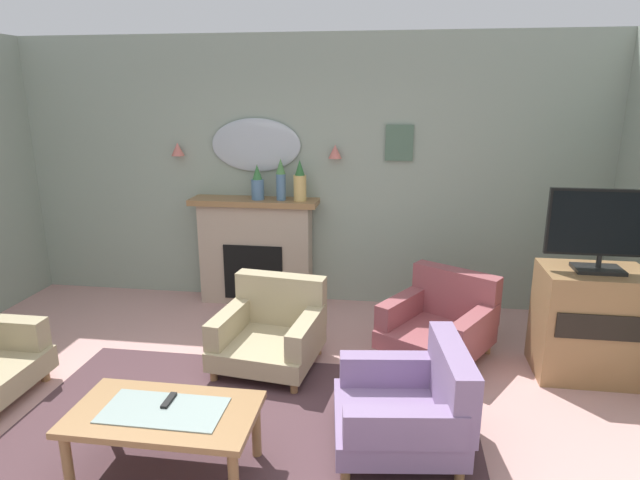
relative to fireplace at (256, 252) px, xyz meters
The scene contains 18 objects.
floor 2.84m from the fireplace, 79.48° to the right, with size 7.22×6.80×0.10m, color #C6938E.
wall_back 1.01m from the fireplace, 23.63° to the left, with size 7.22×0.10×2.83m, color #93A393.
patterned_rug 2.64m from the fireplace, 78.66° to the right, with size 3.20×2.40×0.01m, color #4C3338.
fireplace is the anchor object (origin of this frame).
mantel_vase_centre 0.75m from the fireplace, 29.53° to the right, with size 0.13×0.13×0.37m.
mantel_vase_right 0.86m from the fireplace, ahead, with size 0.10×0.10×0.43m.
mantel_vase_left 0.92m from the fireplace, ahead, with size 0.13×0.13×0.43m.
wall_mirror 1.15m from the fireplace, 90.00° to the left, with size 0.96×0.06×0.56m, color #B2BCC6.
wall_sconce_left 1.38m from the fireplace, behind, with size 0.14×0.14×0.14m, color #D17066.
wall_sconce_right 1.38m from the fireplace, ahead, with size 0.14×0.14×0.14m, color #D17066.
framed_picture 1.91m from the fireplace, ahead, with size 0.28×0.03×0.36m, color #4C6B56.
coffee_table 2.83m from the fireplace, 86.37° to the right, with size 1.10×0.60×0.45m.
tv_remote 2.73m from the fireplace, 86.33° to the right, with size 0.04×0.16×0.02m, color black.
armchair_in_corner 2.86m from the fireplace, 54.87° to the right, with size 0.92×0.91×0.71m.
armchair_near_fireplace 2.16m from the fireplace, 26.11° to the right, with size 1.11×1.12×0.71m.
armchair_beside_couch 1.45m from the fireplace, 70.13° to the right, with size 0.91×0.92×0.71m.
tv_cabinet 3.29m from the fireplace, 20.86° to the right, with size 0.80×0.57×0.90m.
tv_flatscreen 3.36m from the fireplace, 21.20° to the right, with size 0.84×0.24×0.65m.
Camera 1 is at (0.98, -2.70, 2.25)m, focal length 30.11 mm.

